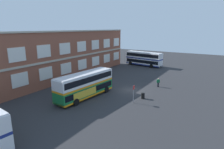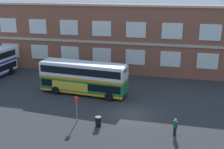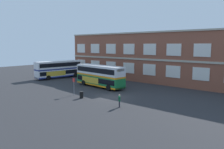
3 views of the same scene
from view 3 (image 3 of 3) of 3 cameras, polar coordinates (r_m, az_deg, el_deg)
The scene contains 7 objects.
ground_plane at distance 35.73m, azimuth 1.90°, elevation -5.17°, with size 120.00×120.00×0.00m, color #2B2B2D.
brick_terminal_building at distance 49.29m, azimuth 12.01°, elevation 4.23°, with size 46.73×8.19×10.56m.
double_decker_near at distance 54.68m, azimuth -13.48°, elevation 1.36°, with size 3.88×11.23×4.07m.
double_decker_middle at distance 41.97m, azimuth -3.17°, elevation -0.28°, with size 11.19×3.62×4.07m.
waiting_passenger at distance 28.45m, azimuth 1.91°, elevation -6.57°, with size 0.49×0.55×1.70m.
bus_stand_flag at distance 35.55m, azimuth -9.72°, elevation -2.65°, with size 0.44×0.10×2.70m.
station_litter_bin at distance 33.61m, azimuth -7.81°, elevation -5.14°, with size 0.60×0.60×1.03m.
Camera 3 is at (21.98, -25.04, 7.90)m, focal length 35.80 mm.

